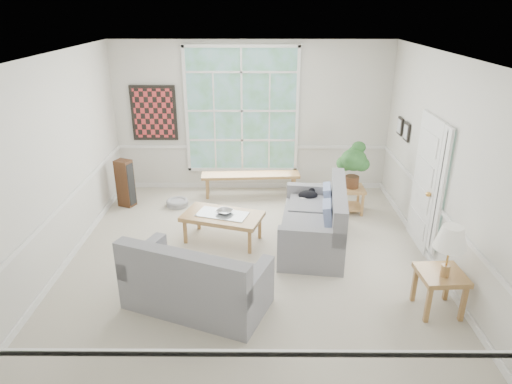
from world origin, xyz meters
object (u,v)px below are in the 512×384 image
loveseat_right (313,216)px  end_table (350,200)px  side_table (438,291)px  loveseat_front (197,273)px  coffee_table (223,227)px

loveseat_right → end_table: size_ratio=3.81×
end_table → side_table: (0.56, -2.97, 0.03)m
loveseat_front → coffee_table: bearing=105.2°
loveseat_right → side_table: size_ratio=3.34×
loveseat_front → side_table: (3.04, -0.10, -0.20)m
end_table → side_table: size_ratio=0.88×
loveseat_right → end_table: (0.83, 1.26, -0.26)m
end_table → side_table: bearing=-79.3°
end_table → coffee_table: bearing=-153.6°
loveseat_front → side_table: bearing=19.7°
coffee_table → end_table: 2.55m
loveseat_right → loveseat_front: bearing=-127.9°
loveseat_right → end_table: loveseat_right is taller
loveseat_front → end_table: bearing=70.8°
loveseat_front → end_table: 3.80m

